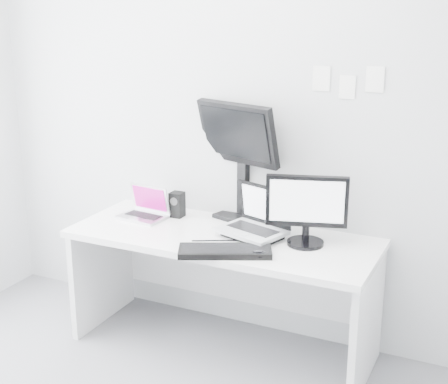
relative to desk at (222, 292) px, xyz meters
The scene contains 12 objects.
back_wall 1.05m from the desk, 90.00° to the left, with size 3.60×3.60×0.00m, color #BCBEC1.
desk is the anchor object (origin of this frame).
macbook 0.75m from the desk, behind, with size 0.28×0.21×0.21m, color #A9A9AE.
speaker 0.63m from the desk, 155.68° to the left, with size 0.08×0.08×0.16m, color black.
dell_laptop 0.54m from the desk, 10.48° to the left, with size 0.37×0.28×0.30m, color #B4B7BC.
rear_monitor 0.81m from the desk, 95.03° to the left, with size 0.56×0.20×0.76m, color black.
samsung_monitor 0.75m from the desk, ahead, with size 0.45×0.21×0.41m, color black.
keyboard 0.48m from the desk, 61.70° to the right, with size 0.50×0.18×0.03m, color black.
mouse 0.55m from the desk, 35.07° to the right, with size 0.12×0.08×0.04m, color black.
wall_note_0 1.38m from the desk, 37.40° to the left, with size 0.10×0.00×0.14m, color white.
wall_note_1 1.40m from the desk, 29.83° to the left, with size 0.09×0.00×0.13m, color white.
wall_note_2 1.51m from the desk, 24.64° to the left, with size 0.10×0.00×0.14m, color white.
Camera 1 is at (1.50, -1.90, 2.04)m, focal length 51.41 mm.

